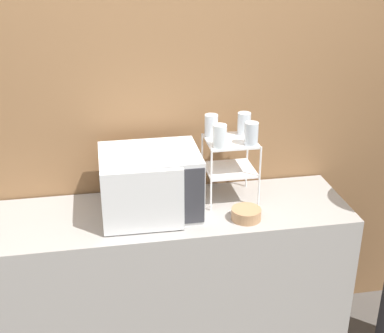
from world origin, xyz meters
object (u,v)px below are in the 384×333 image
Objects in this scene: glass_back_left at (211,125)px; bowl at (246,214)px; microwave at (150,184)px; glass_front_left at (220,136)px; glass_back_right at (244,124)px; dish_rack at (230,157)px; glass_front_right at (251,134)px.

glass_back_left reaches higher than bowl.
microwave is 0.44m from glass_back_left.
microwave is at bearing -178.82° from glass_front_left.
bowl is at bearing -55.81° from glass_front_left.
glass_back_right is 0.78× the size of bowl.
dish_rack is 2.87× the size of glass_back_left.
glass_front_left is 0.16m from glass_front_right.
glass_back_left reaches higher than dish_rack.
glass_front_right is at bearing 1.22° from glass_front_left.
glass_back_left is (-0.17, 0.15, 0.00)m from glass_front_right.
glass_front_right is (0.52, 0.01, 0.23)m from microwave.
glass_front_left reaches higher than bowl.
glass_back_right is (0.09, 0.07, 0.15)m from dish_rack.
bowl is at bearing -109.03° from glass_front_right.
microwave is 1.47× the size of dish_rack.
glass_front_left reaches higher than dish_rack.
microwave is 0.56m from glass_front_right.
glass_front_right is at bearing 70.97° from bowl.
glass_front_left is 0.41m from bowl.
glass_front_right is (0.16, 0.00, 0.00)m from glass_front_left.
glass_front_right is at bearing -41.71° from glass_back_left.
microwave is 0.50m from bowl.
glass_back_left is at bearing 138.29° from glass_front_right.
bowl is (0.11, -0.16, -0.36)m from glass_front_left.
glass_front_left and glass_front_right have the same top height.
glass_front_right is (-0.00, -0.15, 0.00)m from glass_back_right.
microwave is at bearing -154.63° from glass_back_left.
bowl is (0.46, -0.15, -0.14)m from microwave.
bowl is (0.12, -0.31, -0.36)m from glass_back_left.
glass_front_left is at bearing 124.19° from bowl.
glass_front_left is at bearing -86.70° from glass_back_left.
glass_back_left is at bearing 93.30° from glass_front_left.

